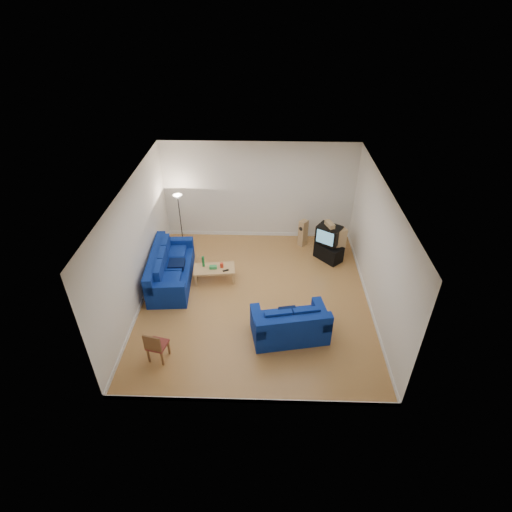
{
  "coord_description": "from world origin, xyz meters",
  "views": [
    {
      "loc": [
        0.26,
        -8.2,
        7.01
      ],
      "look_at": [
        0.0,
        0.4,
        1.1
      ],
      "focal_mm": 28.0,
      "sensor_mm": 36.0,
      "label": 1
    }
  ],
  "objects_px": {
    "sofa_three_seat": "(169,271)",
    "sofa_loveseat": "(290,326)",
    "tv_stand": "(329,252)",
    "television": "(329,234)",
    "coffee_table": "(214,270)"
  },
  "relations": [
    {
      "from": "sofa_three_seat",
      "to": "coffee_table",
      "type": "relative_size",
      "value": 2.08
    },
    {
      "from": "television",
      "to": "coffee_table",
      "type": "bearing_deg",
      "value": -126.44
    },
    {
      "from": "coffee_table",
      "to": "sofa_loveseat",
      "type": "bearing_deg",
      "value": -46.42
    },
    {
      "from": "coffee_table",
      "to": "television",
      "type": "height_order",
      "value": "television"
    },
    {
      "from": "tv_stand",
      "to": "television",
      "type": "distance_m",
      "value": 0.61
    },
    {
      "from": "tv_stand",
      "to": "sofa_three_seat",
      "type": "bearing_deg",
      "value": -116.98
    },
    {
      "from": "sofa_loveseat",
      "to": "tv_stand",
      "type": "bearing_deg",
      "value": 57.81
    },
    {
      "from": "sofa_three_seat",
      "to": "sofa_loveseat",
      "type": "bearing_deg",
      "value": 53.96
    },
    {
      "from": "sofa_three_seat",
      "to": "coffee_table",
      "type": "height_order",
      "value": "sofa_three_seat"
    },
    {
      "from": "sofa_three_seat",
      "to": "sofa_loveseat",
      "type": "distance_m",
      "value": 3.89
    },
    {
      "from": "sofa_loveseat",
      "to": "television",
      "type": "distance_m",
      "value": 3.61
    },
    {
      "from": "tv_stand",
      "to": "television",
      "type": "xyz_separation_m",
      "value": [
        -0.05,
        0.05,
        0.6
      ]
    },
    {
      "from": "sofa_loveseat",
      "to": "tv_stand",
      "type": "distance_m",
      "value": 3.55
    },
    {
      "from": "sofa_three_seat",
      "to": "television",
      "type": "xyz_separation_m",
      "value": [
        4.55,
        1.29,
        0.51
      ]
    },
    {
      "from": "coffee_table",
      "to": "tv_stand",
      "type": "xyz_separation_m",
      "value": [
        3.34,
        1.15,
        -0.11
      ]
    }
  ]
}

